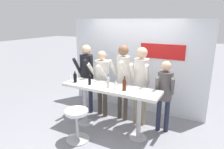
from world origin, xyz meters
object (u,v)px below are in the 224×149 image
Objects in this scene: wine_bottle_2 at (108,82)px; wine_glass_1 at (116,82)px; person_center_right at (165,89)px; wine_bottle_3 at (90,79)px; person_left at (102,76)px; tasting_table at (110,95)px; person_far_left at (87,71)px; wine_bottle_1 at (75,77)px; person_center at (141,77)px; wine_glass_0 at (70,77)px; person_center_left at (123,74)px; bar_stool at (77,120)px; wine_bottle_0 at (124,84)px.

wine_bottle_2 is 1.58× the size of wine_glass_1.
person_center_right is 1.62m from wine_bottle_3.
wine_glass_1 is (0.67, -0.58, 0.11)m from person_left.
wine_bottle_2 is 0.46m from wine_bottle_3.
wine_bottle_2 reaches higher than tasting_table.
person_far_left is 7.12× the size of wine_bottle_1.
wine_bottle_2 is at bearing -137.50° from person_center.
tasting_table is at bearing -34.76° from person_far_left.
person_center_right is at bearing 10.47° from person_left.
person_center_right is (2.00, -0.02, -0.14)m from person_far_left.
wine_glass_0 is (-0.50, -0.05, -0.00)m from wine_bottle_3.
wine_glass_0 is (-0.99, -0.72, -0.02)m from person_center_left.
wine_bottle_2 is (-0.03, -0.66, -0.02)m from person_center_left.
tasting_table is at bearing 56.91° from bar_stool.
wine_bottle_0 reaches higher than wine_glass_0.
person_center_right is at bearing 38.76° from bar_stool.
wine_bottle_3 is (-0.46, -0.01, 0.00)m from wine_bottle_2.
wine_glass_1 is (0.56, 0.62, 0.70)m from bar_stool.
person_center_left is at bearing -2.52° from person_far_left.
wine_glass_0 reaches higher than bar_stool.
person_center_left reaches higher than person_center_right.
person_center is 1.14m from wine_bottle_3.
wine_glass_0 is at bearing -164.35° from person_center.
person_center is (0.89, 1.21, 0.70)m from bar_stool.
person_center_right is 8.95× the size of wine_glass_1.
bar_stool is at bearing -123.09° from tasting_table.
person_center_right is at bearing 26.86° from tasting_table.
person_left is 0.73m from wine_bottle_1.
person_center_left is at bearing 117.27° from wine_bottle_0.
wine_bottle_1 reaches higher than wine_glass_1.
wine_glass_1 is at bearing -32.54° from person_far_left.
wine_bottle_3 reaches higher than bar_stool.
wine_bottle_1 is (-1.21, -0.03, -0.01)m from wine_bottle_0.
person_left is 0.57m from person_center_left.
wine_bottle_2 is at bearing 1.67° from wine_bottle_1.
person_far_left is 6.44× the size of wine_bottle_2.
wine_bottle_0 is at bearing -150.76° from person_center_right.
wine_bottle_2 is 0.99× the size of wine_bottle_3.
person_far_left reaches higher than person_left.
wine_glass_1 is (0.99, 0.06, 0.01)m from wine_bottle_1.
person_center_right is (0.55, -0.05, -0.16)m from person_center.
wine_glass_1 is at bearing 13.80° from wine_bottle_2.
person_center_right is (1.56, -0.04, -0.06)m from person_left.
bar_stool is 1.50m from person_center_left.
wine_bottle_0 is at bearing -57.71° from person_center_left.
person_center_left is 1.01× the size of person_center.
wine_bottle_2 reaches higher than wine_bottle_1.
person_left is 0.82m from wine_bottle_2.
person_far_left is 1.00m from person_center_left.
wine_bottle_2 is at bearing -37.99° from person_left.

